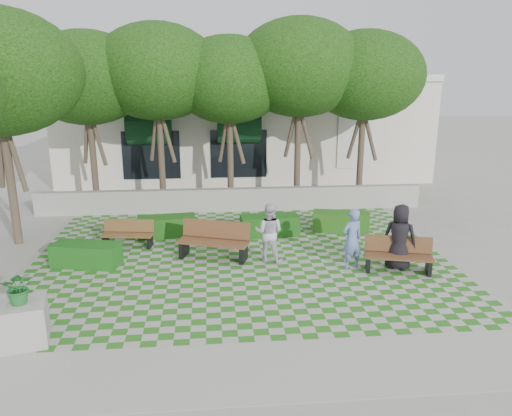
{
  "coord_description": "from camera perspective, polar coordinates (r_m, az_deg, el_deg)",
  "views": [
    {
      "loc": [
        -0.82,
        -12.74,
        5.38
      ],
      "look_at": [
        0.5,
        1.5,
        1.4
      ],
      "focal_mm": 35.0,
      "sensor_mm": 36.0,
      "label": 1
    }
  ],
  "objects": [
    {
      "name": "ground",
      "position": [
        13.85,
        -1.5,
        -7.31
      ],
      "size": [
        90.0,
        90.0,
        0.0
      ],
      "primitive_type": "plane",
      "color": "gray",
      "rests_on": "ground"
    },
    {
      "name": "hedge_midright",
      "position": [
        16.73,
        1.56,
        -1.99
      ],
      "size": [
        1.96,
        0.88,
        0.67
      ],
      "primitive_type": "cube",
      "rotation": [
        0.0,
        0.0,
        0.06
      ],
      "color": "#164913",
      "rests_on": "ground"
    },
    {
      "name": "bench_west",
      "position": [
        16.15,
        -14.42,
        -2.91
      ],
      "size": [
        1.64,
        0.74,
        0.83
      ],
      "rotation": [
        0.0,
        0.0,
        -0.14
      ],
      "color": "brown",
      "rests_on": "ground"
    },
    {
      "name": "hedge_west",
      "position": [
        14.95,
        -18.82,
        -5.07
      ],
      "size": [
        1.99,
        1.15,
        0.65
      ],
      "primitive_type": "cube",
      "rotation": [
        0.0,
        0.0,
        -0.23
      ],
      "color": "#154F15",
      "rests_on": "ground"
    },
    {
      "name": "person_blue",
      "position": [
        14.07,
        10.92,
        -3.49
      ],
      "size": [
        0.73,
        0.6,
        1.71
      ],
      "primitive_type": "imported",
      "rotation": [
        0.0,
        0.0,
        3.48
      ],
      "color": "#667BBA",
      "rests_on": "ground"
    },
    {
      "name": "bench_mid",
      "position": [
        14.71,
        -4.82,
        -3.79
      ],
      "size": [
        2.18,
        1.34,
        1.09
      ],
      "rotation": [
        0.0,
        0.0,
        -0.34
      ],
      "color": "brown",
      "rests_on": "ground"
    },
    {
      "name": "sidewalk_south",
      "position": [
        9.7,
        0.47,
        -18.09
      ],
      "size": [
        16.0,
        2.0,
        0.01
      ],
      "primitive_type": "cube",
      "color": "#9E9B93",
      "rests_on": "ground"
    },
    {
      "name": "hedge_midleft",
      "position": [
        16.91,
        -10.16,
        -2.06
      ],
      "size": [
        1.97,
        0.96,
        0.67
      ],
      "primitive_type": "cube",
      "rotation": [
        0.0,
        0.0,
        0.11
      ],
      "color": "#194B14",
      "rests_on": "ground"
    },
    {
      "name": "bench_east",
      "position": [
        14.28,
        15.96,
        -5.23
      ],
      "size": [
        1.91,
        1.05,
        0.96
      ],
      "rotation": [
        0.0,
        0.0,
        -0.26
      ],
      "color": "#55351D",
      "rests_on": "ground"
    },
    {
      "name": "hedge_east",
      "position": [
        17.38,
        9.66,
        -1.56
      ],
      "size": [
        2.02,
        1.2,
        0.66
      ],
      "primitive_type": "cube",
      "rotation": [
        0.0,
        0.0,
        -0.25
      ],
      "color": "#205316",
      "rests_on": "ground"
    },
    {
      "name": "person_dark",
      "position": [
        14.31,
        16.08,
        -3.22
      ],
      "size": [
        1.08,
        0.95,
        1.85
      ],
      "primitive_type": "imported",
      "rotation": [
        0.0,
        0.0,
        2.64
      ],
      "color": "black",
      "rests_on": "ground"
    },
    {
      "name": "planter_front",
      "position": [
        11.26,
        -25.11,
        -10.93
      ],
      "size": [
        1.06,
        1.06,
        1.57
      ],
      "rotation": [
        0.0,
        0.0,
        0.23
      ],
      "color": "#9E9B93",
      "rests_on": "ground"
    },
    {
      "name": "person_white",
      "position": [
        14.35,
        1.48,
        -2.8
      ],
      "size": [
        1.01,
        0.89,
        1.72
      ],
      "primitive_type": "imported",
      "rotation": [
        0.0,
        0.0,
        2.8
      ],
      "color": "silver",
      "rests_on": "ground"
    },
    {
      "name": "building",
      "position": [
        27.02,
        -1.57,
        9.47
      ],
      "size": [
        18.0,
        8.92,
        5.15
      ],
      "color": "silver",
      "rests_on": "ground"
    },
    {
      "name": "retaining_wall",
      "position": [
        19.58,
        -2.73,
        0.96
      ],
      "size": [
        15.0,
        0.36,
        0.9
      ],
      "primitive_type": "cube",
      "color": "#9E9B93",
      "rests_on": "ground"
    },
    {
      "name": "lawn",
      "position": [
        14.77,
        -1.76,
        -5.78
      ],
      "size": [
        12.0,
        12.0,
        0.0
      ],
      "primitive_type": "plane",
      "color": "#2B721E",
      "rests_on": "ground"
    },
    {
      "name": "tree_row",
      "position": [
        18.72,
        -8.78,
        14.77
      ],
      "size": [
        17.7,
        13.4,
        7.41
      ],
      "color": "#47382B",
      "rests_on": "ground"
    }
  ]
}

